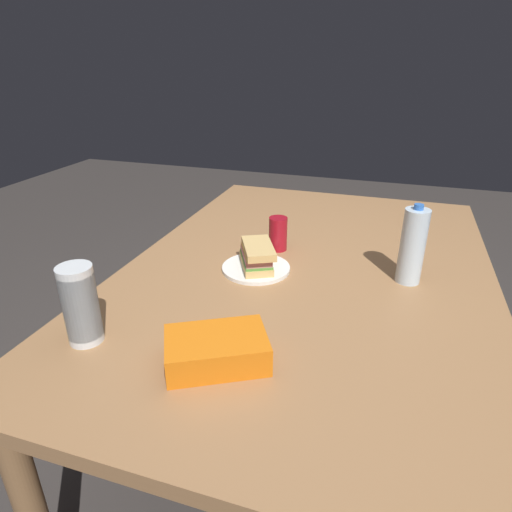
% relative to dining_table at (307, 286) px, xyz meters
% --- Properties ---
extents(ground_plane, '(8.00, 8.00, 0.00)m').
position_rel_dining_table_xyz_m(ground_plane, '(0.00, 0.00, -0.67)').
color(ground_plane, '#383330').
extents(dining_table, '(1.74, 1.18, 0.74)m').
position_rel_dining_table_xyz_m(dining_table, '(0.00, 0.00, 0.00)').
color(dining_table, '#9E7047').
rests_on(dining_table, ground_plane).
extents(paper_plate, '(0.22, 0.22, 0.01)m').
position_rel_dining_table_xyz_m(paper_plate, '(0.07, -0.16, 0.08)').
color(paper_plate, white).
rests_on(paper_plate, dining_table).
extents(sandwich, '(0.20, 0.17, 0.08)m').
position_rel_dining_table_xyz_m(sandwich, '(0.07, -0.16, 0.13)').
color(sandwich, '#DBB26B').
rests_on(sandwich, paper_plate).
extents(soda_can_red, '(0.07, 0.07, 0.12)m').
position_rel_dining_table_xyz_m(soda_can_red, '(-0.11, -0.14, 0.13)').
color(soda_can_red, maroon).
rests_on(soda_can_red, dining_table).
extents(chip_bag, '(0.24, 0.27, 0.07)m').
position_rel_dining_table_xyz_m(chip_bag, '(0.55, -0.10, 0.11)').
color(chip_bag, orange).
rests_on(chip_bag, dining_table).
extents(water_bottle_tall, '(0.08, 0.08, 0.25)m').
position_rel_dining_table_xyz_m(water_bottle_tall, '(0.00, 0.32, 0.19)').
color(water_bottle_tall, silver).
rests_on(water_bottle_tall, dining_table).
extents(plastic_cup_stack, '(0.08, 0.08, 0.20)m').
position_rel_dining_table_xyz_m(plastic_cup_stack, '(0.57, -0.44, 0.17)').
color(plastic_cup_stack, silver).
rests_on(plastic_cup_stack, dining_table).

